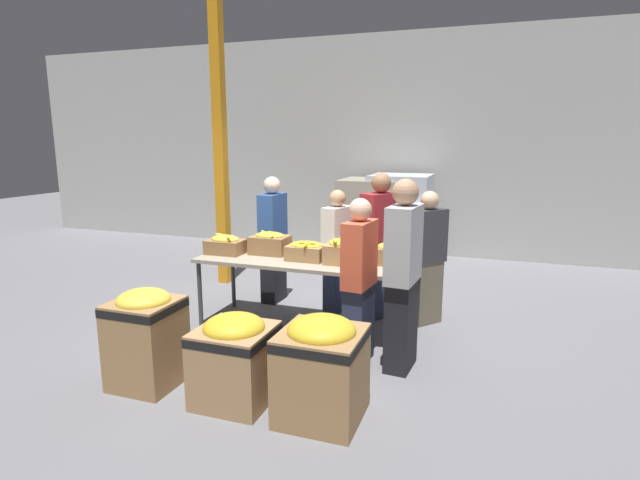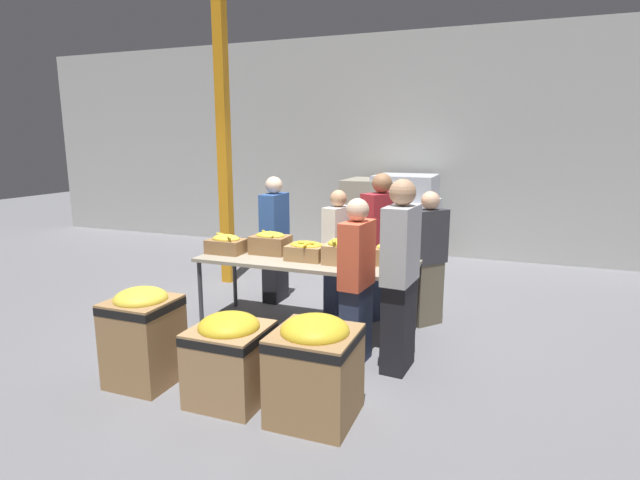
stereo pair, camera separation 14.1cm
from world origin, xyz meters
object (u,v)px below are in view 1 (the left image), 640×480
volunteer_2 (273,240)px  donation_bin_2 (322,365)px  banana_box_1 (270,243)px  donation_bin_1 (235,356)px  support_pillar (220,148)px  banana_box_4 (394,253)px  donation_bin_0 (146,335)px  banana_box_2 (306,250)px  banana_box_0 (225,244)px  volunteer_1 (359,283)px  volunteer_3 (427,259)px  volunteer_5 (380,247)px  volunteer_0 (403,277)px  pallet_stack_1 (401,232)px  pallet_stack_2 (371,221)px  sorting_table (307,264)px  pallet_stack_0 (400,219)px  banana_box_3 (345,251)px  volunteer_4 (337,252)px

volunteer_2 → donation_bin_2: volunteer_2 is taller
banana_box_1 → donation_bin_1: bearing=-73.9°
volunteer_2 → support_pillar: (-1.07, 0.57, 1.18)m
donation_bin_2 → banana_box_4: bearing=83.9°
donation_bin_0 → banana_box_2: bearing=63.1°
banana_box_4 → support_pillar: (-2.80, 1.26, 1.07)m
banana_box_0 → volunteer_1: volunteer_1 is taller
banana_box_2 → volunteer_3: 1.41m
banana_box_1 → volunteer_5: bearing=25.2°
volunteer_0 → pallet_stack_1: volunteer_0 is taller
banana_box_2 → pallet_stack_2: size_ratio=0.29×
sorting_table → volunteer_0: bearing=-28.7°
donation_bin_2 → pallet_stack_0: size_ratio=0.54×
volunteer_0 → volunteer_1: volunteer_0 is taller
volunteer_1 → volunteer_2: (-1.55, 1.43, 0.03)m
volunteer_5 → pallet_stack_0: 2.87m
banana_box_3 → donation_bin_2: 1.75m
pallet_stack_2 → donation_bin_2: bearing=-80.4°
banana_box_4 → volunteer_1: 0.77m
banana_box_4 → banana_box_3: bearing=-162.5°
donation_bin_1 → banana_box_3: bearing=75.0°
volunteer_1 → volunteer_2: size_ratio=0.96×
banana_box_1 → pallet_stack_0: (0.89, 3.41, -0.19)m
volunteer_2 → support_pillar: bearing=-116.4°
support_pillar → banana_box_2: bearing=-36.9°
donation_bin_1 → pallet_stack_2: (-0.14, 5.19, 0.31)m
volunteer_5 → donation_bin_0: (-1.52, -2.37, -0.40)m
banana_box_0 → volunteer_0: bearing=-15.1°
volunteer_3 → donation_bin_0: (-2.09, -2.33, -0.31)m
donation_bin_2 → sorting_table: bearing=114.2°
volunteer_4 → pallet_stack_0: 2.86m
sorting_table → volunteer_3: (1.24, 0.62, 0.01)m
volunteer_1 → volunteer_5: (-0.10, 1.31, 0.07)m
banana_box_3 → pallet_stack_0: 3.59m
pallet_stack_0 → banana_box_3: bearing=-88.9°
volunteer_5 → donation_bin_2: volunteer_5 is taller
banana_box_1 → volunteer_0: size_ratio=0.24×
volunteer_3 → pallet_stack_0: 3.02m
volunteer_2 → support_pillar: 1.69m
banana_box_0 → donation_bin_2: banana_box_0 is taller
donation_bin_0 → donation_bin_1: 0.87m
volunteer_4 → pallet_stack_0: (0.25, 2.85, -0.01)m
donation_bin_1 → donation_bin_2: size_ratio=0.91×
pallet_stack_1 → banana_box_4: bearing=-81.1°
donation_bin_0 → donation_bin_2: donation_bin_0 is taller
banana_box_0 → banana_box_3: size_ratio=1.00×
volunteer_1 → volunteer_2: 2.11m
banana_box_2 → donation_bin_2: 1.90m
volunteer_3 → donation_bin_1: size_ratio=2.09×
banana_box_1 → donation_bin_1: banana_box_1 is taller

